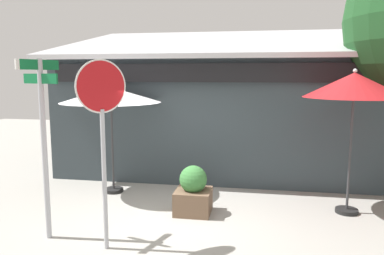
{
  "coord_description": "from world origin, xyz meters",
  "views": [
    {
      "loc": [
        1.55,
        -6.73,
        2.75
      ],
      "look_at": [
        0.15,
        1.2,
        1.6
      ],
      "focal_mm": 34.89,
      "sensor_mm": 36.0,
      "label": 1
    }
  ],
  "objects_px": {
    "street_sign_post": "(43,132)",
    "patio_umbrella_crimson_center": "(354,86)",
    "sidewalk_planter": "(193,192)",
    "stop_sign": "(102,118)",
    "patio_umbrella_ivory_left": "(111,96)"
  },
  "relations": [
    {
      "from": "street_sign_post",
      "to": "patio_umbrella_crimson_center",
      "type": "distance_m",
      "value": 5.7
    },
    {
      "from": "street_sign_post",
      "to": "sidewalk_planter",
      "type": "height_order",
      "value": "street_sign_post"
    },
    {
      "from": "patio_umbrella_crimson_center",
      "to": "sidewalk_planter",
      "type": "distance_m",
      "value": 3.72
    },
    {
      "from": "stop_sign",
      "to": "patio_umbrella_ivory_left",
      "type": "bearing_deg",
      "value": 109.56
    },
    {
      "from": "patio_umbrella_ivory_left",
      "to": "sidewalk_planter",
      "type": "bearing_deg",
      "value": -25.8
    },
    {
      "from": "street_sign_post",
      "to": "patio_umbrella_ivory_left",
      "type": "bearing_deg",
      "value": 86.82
    },
    {
      "from": "street_sign_post",
      "to": "sidewalk_planter",
      "type": "bearing_deg",
      "value": 34.88
    },
    {
      "from": "patio_umbrella_ivory_left",
      "to": "patio_umbrella_crimson_center",
      "type": "distance_m",
      "value": 5.14
    },
    {
      "from": "patio_umbrella_ivory_left",
      "to": "patio_umbrella_crimson_center",
      "type": "xyz_separation_m",
      "value": [
        5.11,
        -0.47,
        0.26
      ]
    },
    {
      "from": "patio_umbrella_ivory_left",
      "to": "sidewalk_planter",
      "type": "distance_m",
      "value": 2.96
    },
    {
      "from": "street_sign_post",
      "to": "patio_umbrella_ivory_left",
      "type": "relative_size",
      "value": 1.19
    },
    {
      "from": "stop_sign",
      "to": "sidewalk_planter",
      "type": "distance_m",
      "value": 2.66
    },
    {
      "from": "patio_umbrella_crimson_center",
      "to": "sidewalk_planter",
      "type": "xyz_separation_m",
      "value": [
        -3.03,
        -0.53,
        -2.1
      ]
    },
    {
      "from": "stop_sign",
      "to": "patio_umbrella_ivory_left",
      "type": "distance_m",
      "value": 2.93
    },
    {
      "from": "stop_sign",
      "to": "sidewalk_planter",
      "type": "bearing_deg",
      "value": 57.92
    }
  ]
}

